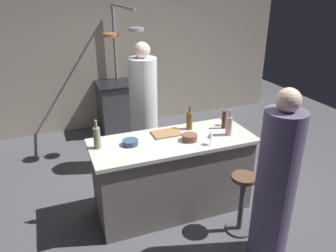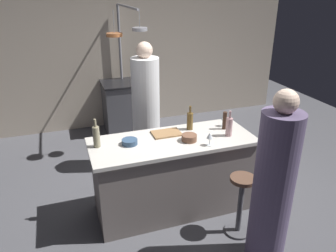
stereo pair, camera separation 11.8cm
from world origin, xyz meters
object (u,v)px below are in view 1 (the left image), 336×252
Objects in this scene: stove_range at (122,107)px; wine_glass_near_right_guest at (210,135)px; cutting_board at (166,133)px; wine_bottle_amber at (189,120)px; bar_stool_right at (242,201)px; pepper_mill at (224,120)px; wine_bottle_rose at (229,126)px; mixing_bowl_wooden at (190,137)px; wine_glass_near_left_guest at (223,117)px; wine_bottle_white at (97,137)px; chef at (144,112)px; guest_right at (275,186)px; mixing_bowl_blue at (130,142)px.

stove_range is 2.78m from wine_glass_near_right_guest.
wine_bottle_amber is (0.30, 0.04, 0.10)m from cutting_board.
bar_stool_right is 0.95m from pepper_mill.
mixing_bowl_wooden is (-0.47, 0.02, -0.08)m from wine_bottle_rose.
wine_glass_near_right_guest is 0.24m from mixing_bowl_wooden.
wine_glass_near_left_guest reaches higher than mixing_bowl_wooden.
bar_stool_right is 1.64m from wine_bottle_white.
chef is 1.17m from wine_glass_near_left_guest.
cutting_board is 0.30m from mixing_bowl_wooden.
wine_bottle_white is at bearing 169.32° from mixing_bowl_wooden.
wine_bottle_rose reaches higher than wine_glass_near_left_guest.
wine_bottle_amber is at bearing 162.12° from pepper_mill.
chef is 8.51× the size of pepper_mill.
guest_right is at bearing -95.56° from wine_glass_near_left_guest.
wine_bottle_white is at bearing -177.84° from wine_glass_near_left_guest.
bar_stool_right is 2.20× the size of wine_bottle_white.
mixing_bowl_wooden is at bearing -11.51° from mixing_bowl_blue.
bar_stool_right is 0.82m from wine_bottle_rose.
wine_bottle_white is (-1.08, -0.10, 0.01)m from wine_bottle_amber.
guest_right is 10.25× the size of mixing_bowl_blue.
cutting_board is (-0.54, 0.78, 0.53)m from bar_stool_right.
mixing_bowl_blue is (-1.09, 0.15, -0.08)m from wine_bottle_rose.
pepper_mill is 0.09m from wine_glass_near_left_guest.
wine_glass_near_left_guest is 1.17m from mixing_bowl_blue.
wine_glass_near_right_guest is at bearing -50.87° from cutting_board.
pepper_mill reaches higher than wine_glass_near_right_guest.
wine_bottle_amber is at bearing 138.36° from wine_bottle_rose.
guest_right reaches higher than pepper_mill.
pepper_mill is 1.13m from mixing_bowl_blue.
guest_right reaches higher than wine_glass_near_right_guest.
chef is 1.14m from mixing_bowl_blue.
wine_bottle_white is 0.98m from mixing_bowl_wooden.
chef is 5.78× the size of wine_bottle_white.
wine_glass_near_left_guest is at bearing -52.81° from chef.
mixing_bowl_wooden reaches higher than mixing_bowl_blue.
bar_stool_right is 0.86m from mixing_bowl_wooden.
wine_bottle_white is at bearing 162.66° from wine_glass_near_right_guest.
cutting_board is 0.69m from pepper_mill.
mixing_bowl_blue is at bearing -9.12° from wine_bottle_white.
chef is at bearing 97.86° from mixing_bowl_wooden.
cutting_board is 0.79m from wine_bottle_white.
guest_right is 1.32m from cutting_board.
guest_right reaches higher than wine_bottle_white.
stove_range is at bearing 99.77° from bar_stool_right.
pepper_mill reaches higher than bar_stool_right.
wine_bottle_white reaches higher than bar_stool_right.
wine_bottle_rose is at bearing -106.40° from wine_glass_near_left_guest.
wine_bottle_white reaches higher than wine_bottle_amber.
wine_glass_near_left_guest is (0.70, -0.92, 0.18)m from chef.
stove_range is at bearing 79.07° from mixing_bowl_blue.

